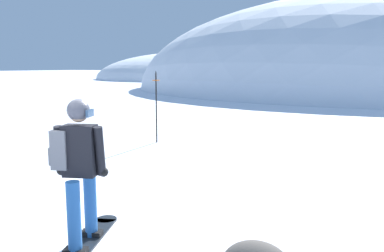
% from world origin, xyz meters
% --- Properties ---
extents(ground_plane, '(300.00, 300.00, 0.00)m').
position_xyz_m(ground_plane, '(0.00, 0.00, 0.00)').
color(ground_plane, white).
extents(ridge_peak_main, '(40.34, 36.31, 16.34)m').
position_xyz_m(ridge_peak_main, '(-0.65, 35.91, 0.00)').
color(ridge_peak_main, silver).
rests_on(ridge_peak_main, ground).
extents(ridge_peak_far, '(30.70, 27.63, 8.49)m').
position_xyz_m(ridge_peak_far, '(-27.37, 52.88, 0.00)').
color(ridge_peak_far, silver).
rests_on(ridge_peak_far, ground).
extents(snowboarder_main, '(0.86, 1.73, 1.71)m').
position_xyz_m(snowboarder_main, '(0.32, 0.25, 0.92)').
color(snowboarder_main, black).
rests_on(snowboarder_main, ground).
extents(piste_marker_near, '(0.20, 0.20, 1.95)m').
position_xyz_m(piste_marker_near, '(-2.45, 5.98, 1.11)').
color(piste_marker_near, black).
rests_on(piste_marker_near, ground).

